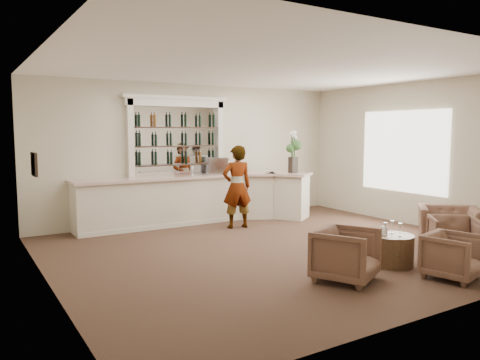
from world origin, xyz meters
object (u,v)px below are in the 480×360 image
bar_counter (198,199)px  espresso_machine (217,166)px  armchair_right (454,237)px  sommelier (237,187)px  cocktail_table (391,250)px  armchair_far (448,225)px  flower_vase (293,149)px  armchair_center (453,256)px  armchair_left (346,255)px

bar_counter → espresso_machine: 0.94m
armchair_right → espresso_machine: (-1.87, 5.10, 0.99)m
sommelier → cocktail_table: bearing=110.0°
cocktail_table → armchair_far: 2.16m
armchair_right → espresso_machine: espresso_machine is taller
bar_counter → sommelier: sommelier is taller
armchair_far → sommelier: bearing=177.7°
armchair_far → espresso_machine: bearing=170.2°
bar_counter → cocktail_table: bar_counter is taller
sommelier → flower_vase: (1.84, 0.33, 0.79)m
armchair_right → espresso_machine: 5.52m
flower_vase → sommelier: bearing=-169.7°
sommelier → armchair_center: sommelier is taller
cocktail_table → armchair_left: armchair_left is taller
armchair_center → espresso_machine: (-0.77, 5.82, 1.00)m
sommelier → espresso_machine: (0.06, 1.02, 0.41)m
sommelier → armchair_right: sommelier is taller
sommelier → espresso_machine: bearing=-82.2°
armchair_left → armchair_right: size_ratio=1.10×
bar_counter → armchair_left: (-0.11, -5.00, -0.19)m
cocktail_table → flower_vase: flower_vase is taller
cocktail_table → armchair_center: 0.99m
espresso_machine → bar_counter: bearing=-157.3°
armchair_far → flower_vase: (-0.89, 3.75, 1.37)m
cocktail_table → armchair_center: bearing=-78.0°
bar_counter → espresso_machine: size_ratio=12.62×
armchair_center → armchair_left: bearing=137.7°
flower_vase → espresso_machine: bearing=159.0°
sommelier → flower_vase: 2.03m
armchair_right → cocktail_table: bearing=-147.6°
armchair_right → armchair_far: 1.04m
armchair_right → flower_vase: (-0.08, 4.41, 1.37)m
bar_counter → armchair_center: (1.31, -5.76, -0.24)m
armchair_center → armchair_far: (1.91, 1.38, 0.02)m
armchair_center → cocktail_table: bearing=87.7°
flower_vase → bar_counter: bearing=165.0°
armchair_far → espresso_machine: size_ratio=2.42×
bar_counter → armchair_far: (3.22, -4.38, -0.22)m
armchair_center → armchair_right: bearing=19.1°
armchair_left → armchair_center: armchair_left is taller
bar_counter → armchair_center: bearing=-77.2°
sommelier → armchair_left: bearing=92.5°
bar_counter → armchair_far: 5.43m
armchair_center → armchair_far: bearing=21.6°
armchair_left → armchair_far: 3.38m
armchair_center → flower_vase: 5.42m
bar_counter → flower_vase: flower_vase is taller
armchair_left → espresso_machine: espresso_machine is taller
armchair_far → flower_vase: size_ratio=1.06×
bar_counter → armchair_far: bar_counter is taller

